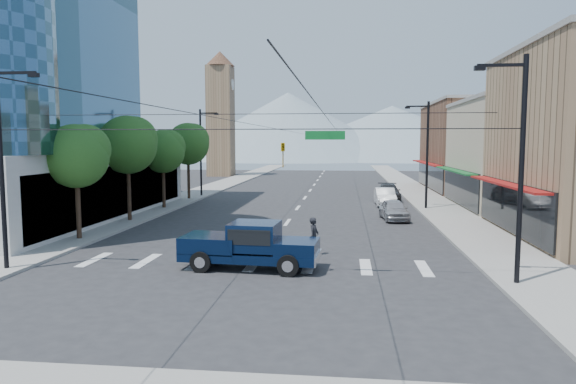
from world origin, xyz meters
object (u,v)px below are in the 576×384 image
Objects in this scene: pedestrian at (314,236)px; parked_car_near at (394,210)px; pickup_truck at (249,244)px; parked_car_far at (388,192)px; parked_car_mid at (385,197)px.

pedestrian reaches higher than parked_car_near.
pedestrian is at bearing 51.79° from pickup_truck.
pickup_truck reaches higher than pedestrian.
parked_car_far is (5.74, 25.09, -0.17)m from pedestrian.
pedestrian is 25.74m from parked_car_far.
pedestrian reaches higher than parked_car_far.
pedestrian is at bearing -105.02° from parked_car_mid.
parked_car_mid is (5.10, 20.91, -0.18)m from pedestrian.
parked_car_far reaches higher than parked_car_mid.
parked_car_far is at bearing 79.93° from parked_car_mid.
parked_car_near is (7.82, 15.34, -0.35)m from pickup_truck.
pedestrian is at bearing -117.71° from parked_car_near.
parked_car_near is at bearing -5.23° from pedestrian.
pickup_truck is 1.34× the size of parked_car_mid.
pedestrian is 13.36m from parked_car_near.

